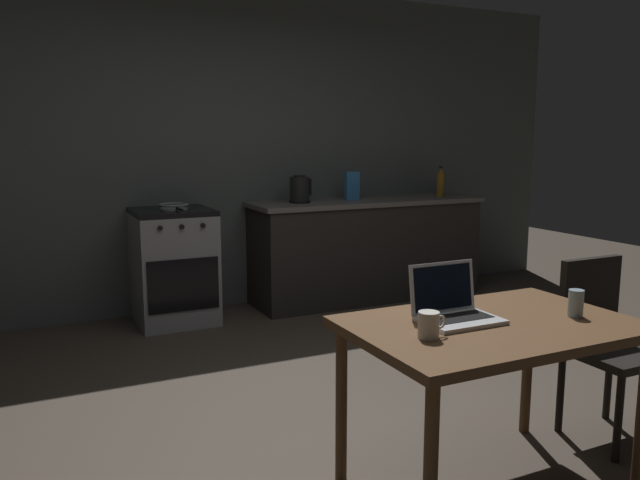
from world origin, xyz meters
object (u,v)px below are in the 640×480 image
at_px(bottle, 441,182).
at_px(laptop, 454,309).
at_px(cereal_box, 352,186).
at_px(frying_pan, 174,206).
at_px(coffee_mug, 429,325).
at_px(stove_oven, 174,266).
at_px(electric_kettle, 300,190).
at_px(chair, 604,336).
at_px(drinking_glass, 576,303).
at_px(dining_table, 491,341).

bearing_deg(bottle, laptop, -125.38).
relative_size(laptop, cereal_box, 1.27).
distance_m(frying_pan, coffee_mug, 3.05).
xyz_separation_m(bottle, coffee_mug, (-2.27, -3.02, -0.27)).
height_order(bottle, coffee_mug, bottle).
bearing_deg(stove_oven, bottle, -1.08).
bearing_deg(electric_kettle, laptop, -101.70).
relative_size(electric_kettle, coffee_mug, 2.00).
bearing_deg(laptop, chair, -0.46).
xyz_separation_m(chair, bottle, (1.07, 2.81, 0.54)).
bearing_deg(electric_kettle, drinking_glass, -92.07).
xyz_separation_m(dining_table, bottle, (1.92, 2.96, 0.40)).
bearing_deg(stove_oven, cereal_box, 0.80).
height_order(laptop, drinking_glass, laptop).
xyz_separation_m(coffee_mug, cereal_box, (1.36, 3.09, 0.26)).
bearing_deg(electric_kettle, coffee_mug, -105.22).
relative_size(chair, cereal_box, 3.47).
bearing_deg(electric_kettle, cereal_box, 2.20).
height_order(bottle, frying_pan, bottle).
xyz_separation_m(stove_oven, electric_kettle, (1.10, 0.00, 0.57)).
xyz_separation_m(electric_kettle, drinking_glass, (-0.11, -3.10, -0.24)).
relative_size(stove_oven, dining_table, 0.78).
bearing_deg(bottle, dining_table, -122.89).
bearing_deg(bottle, frying_pan, 179.53).
distance_m(bottle, coffee_mug, 3.79).
distance_m(stove_oven, drinking_glass, 3.26).
height_order(coffee_mug, drinking_glass, drinking_glass).
distance_m(bottle, frying_pan, 2.52).
distance_m(laptop, cereal_box, 3.16).
distance_m(drinking_glass, cereal_box, 3.19).
bearing_deg(coffee_mug, bottle, 53.08).
xyz_separation_m(bottle, frying_pan, (-2.52, 0.02, -0.11)).
distance_m(chair, bottle, 3.05).
relative_size(bottle, coffee_mug, 2.41).
bearing_deg(laptop, drinking_glass, -23.91).
xyz_separation_m(stove_oven, cereal_box, (1.62, 0.02, 0.58)).
relative_size(laptop, bottle, 1.12).
bearing_deg(coffee_mug, dining_table, 9.15).
relative_size(bottle, cereal_box, 1.13).
bearing_deg(frying_pan, electric_kettle, 1.56).
height_order(dining_table, bottle, bottle).
distance_m(dining_table, frying_pan, 3.06).
bearing_deg(laptop, stove_oven, 95.29).
distance_m(dining_table, cereal_box, 3.22).
bearing_deg(dining_table, chair, 10.36).
bearing_deg(stove_oven, electric_kettle, 0.13).
xyz_separation_m(stove_oven, laptop, (0.49, -2.92, 0.32)).
distance_m(electric_kettle, drinking_glass, 3.11).
xyz_separation_m(dining_table, drinking_glass, (0.37, -0.09, 0.14)).
xyz_separation_m(chair, drinking_glass, (-0.48, -0.24, 0.28)).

